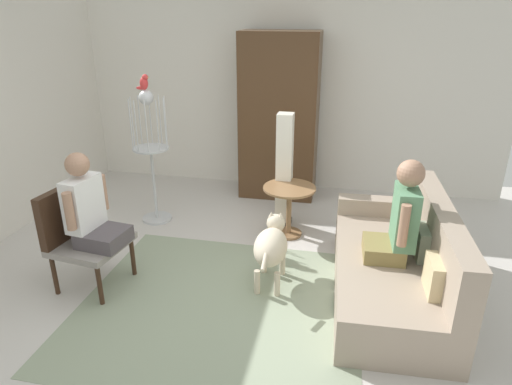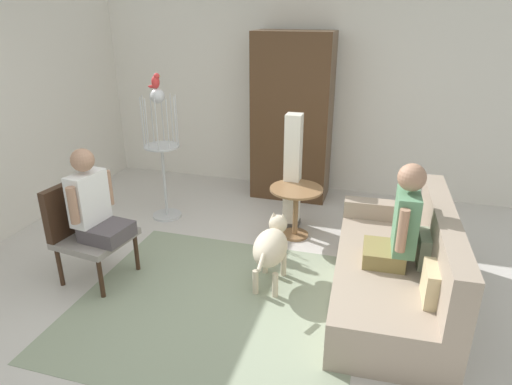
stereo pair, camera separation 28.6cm
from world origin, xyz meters
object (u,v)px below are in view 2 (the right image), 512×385
couch (399,272)px  armchair (84,224)px  parrot (156,81)px  person_on_couch (400,223)px  bird_cage_stand (162,151)px  dog (271,246)px  armoire_cabinet (292,118)px  column_lamp (293,173)px  round_end_table (296,203)px  person_on_armchair (94,204)px

couch → armchair: bearing=-172.4°
couch → parrot: size_ratio=11.59×
person_on_couch → couch: bearing=31.4°
couch → bird_cage_stand: bird_cage_stand is taller
person_on_couch → dog: size_ratio=1.08×
couch → person_on_couch: 0.49m
parrot → armoire_cabinet: 1.88m
column_lamp → round_end_table: bearing=-68.4°
armchair → person_on_armchair: (0.16, -0.02, 0.24)m
person_on_armchair → armoire_cabinet: size_ratio=0.39×
person_on_armchair → column_lamp: size_ratio=0.62×
couch → round_end_table: size_ratio=3.38×
person_on_armchair → parrot: (-0.06, 1.46, 0.89)m
person_on_armchair → parrot: parrot is taller
armchair → bird_cage_stand: bird_cage_stand is taller
person_on_couch → person_on_armchair: (-2.70, -0.38, 0.01)m
armchair → round_end_table: 2.25m
round_end_table → armoire_cabinet: (-0.33, 1.23, 0.68)m
bird_cage_stand → parrot: (-0.01, 0.00, 0.83)m
dog → couch: bearing=1.1°
dog → column_lamp: (-0.08, 1.26, 0.28)m
round_end_table → armchair: bearing=-142.3°
person_on_armchair → bird_cage_stand: size_ratio=0.53×
round_end_table → bird_cage_stand: bearing=177.8°
round_end_table → couch: bearing=-41.0°
couch → bird_cage_stand: bearing=159.5°
person_on_couch → round_end_table: person_on_couch is taller
person_on_couch → bird_cage_stand: 2.96m
person_on_armchair → column_lamp: column_lamp is taller
dog → person_on_couch: bearing=-0.2°
parrot → armoire_cabinet: bearing=41.0°
column_lamp → person_on_couch: bearing=-46.8°
person_on_couch → bird_cage_stand: (-2.75, 1.07, 0.07)m
armoire_cabinet → couch: bearing=-56.7°
bird_cage_stand → couch: bearing=-20.5°
couch → dog: 1.16m
column_lamp → armoire_cabinet: bearing=103.0°
column_lamp → person_on_armchair: bearing=-132.6°
round_end_table → parrot: parrot is taller
round_end_table → parrot: size_ratio=3.43×
person_on_armchair → dog: 1.68m
parrot → person_on_couch: bearing=-21.2°
armchair → person_on_armchair: bearing=-7.2°
round_end_table → column_lamp: bearing=111.6°
parrot → armoire_cabinet: size_ratio=0.08×
parrot → armoire_cabinet: armoire_cabinet is taller
armchair → bird_cage_stand: 1.47m
couch → dog: size_ratio=2.38×
couch → person_on_couch: (-0.04, -0.03, 0.49)m
round_end_table → dog: 1.01m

